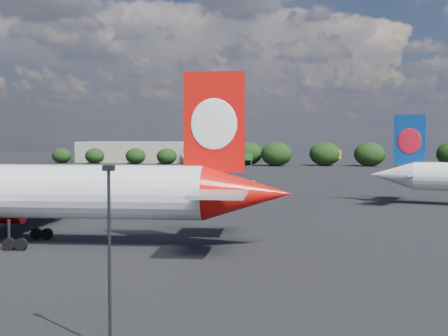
# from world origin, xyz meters

# --- Properties ---
(ground) EXTENTS (500.00, 500.00, 0.00)m
(ground) POSITION_xyz_m (0.00, 60.00, 0.00)
(ground) COLOR black
(ground) RESTS_ON ground
(qantas_airliner) EXTENTS (49.82, 47.51, 16.26)m
(qantas_airliner) POSITION_xyz_m (-6.04, 19.69, 4.95)
(qantas_airliner) COLOR white
(qantas_airliner) RESTS_ON ground
(apron_lamp_post) EXTENTS (0.55, 0.30, 9.01)m
(apron_lamp_post) POSITION_xyz_m (14.68, -5.46, 5.13)
(apron_lamp_post) COLOR black
(apron_lamp_post) RESTS_ON ground
(terminal_building) EXTENTS (42.00, 16.00, 8.00)m
(terminal_building) POSITION_xyz_m (-65.00, 192.00, 4.00)
(terminal_building) COLOR #A39C8C
(terminal_building) RESTS_ON ground
(highway_sign) EXTENTS (6.00, 0.30, 4.50)m
(highway_sign) POSITION_xyz_m (-18.00, 176.00, 3.13)
(highway_sign) COLOR #166E25
(highway_sign) RESTS_ON ground
(billboard_yellow) EXTENTS (5.00, 0.30, 5.50)m
(billboard_yellow) POSITION_xyz_m (12.00, 182.00, 3.87)
(billboard_yellow) COLOR #F8AB16
(billboard_yellow) RESTS_ON ground
(horizon_treeline) EXTENTS (202.28, 15.99, 9.07)m
(horizon_treeline) POSITION_xyz_m (14.75, 181.51, 3.92)
(horizon_treeline) COLOR black
(horizon_treeline) RESTS_ON ground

